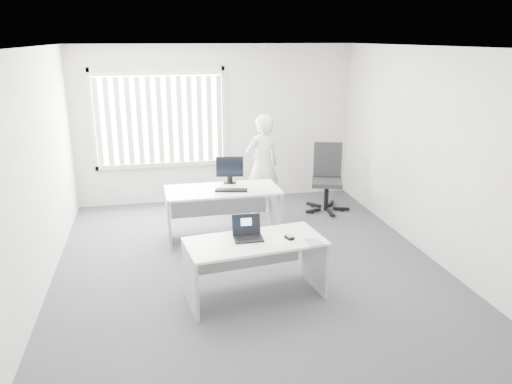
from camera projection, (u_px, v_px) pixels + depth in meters
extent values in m
plane|color=#55565D|center=(249.00, 267.00, 6.60)|extent=(6.00, 6.00, 0.00)
cube|color=beige|center=(216.00, 124.00, 8.99)|extent=(5.00, 0.02, 2.80)
cube|color=beige|center=(335.00, 270.00, 3.38)|extent=(5.00, 0.02, 2.80)
cube|color=beige|center=(34.00, 175.00, 5.69)|extent=(0.02, 6.00, 2.80)
cube|color=beige|center=(432.00, 155.00, 6.68)|extent=(0.02, 6.00, 2.80)
cube|color=white|center=(249.00, 47.00, 5.77)|extent=(5.00, 6.00, 0.02)
cube|color=beige|center=(160.00, 118.00, 8.70)|extent=(2.32, 0.06, 1.76)
cube|color=white|center=(255.00, 241.00, 5.65)|extent=(1.64, 0.92, 0.03)
cube|color=#A3A3A6|center=(190.00, 280.00, 5.51)|extent=(0.13, 0.67, 0.68)
cube|color=#A3A3A6|center=(314.00, 260.00, 5.99)|extent=(0.13, 0.67, 0.68)
cube|color=white|center=(222.00, 190.00, 7.37)|extent=(1.68, 0.81, 0.03)
cube|color=#A3A3A6|center=(168.00, 218.00, 7.31)|extent=(0.05, 0.72, 0.73)
cube|color=#A3A3A6|center=(275.00, 210.00, 7.66)|extent=(0.05, 0.72, 0.73)
cylinder|color=black|center=(326.00, 208.00, 8.72)|extent=(0.85, 0.85, 0.09)
cylinder|color=black|center=(326.00, 197.00, 8.66)|extent=(0.08, 0.08, 0.51)
cube|color=black|center=(327.00, 183.00, 8.59)|extent=(0.65, 0.65, 0.08)
cube|color=black|center=(328.00, 159.00, 8.70)|extent=(0.48, 0.22, 0.61)
imported|color=silver|center=(263.00, 166.00, 8.29)|extent=(0.73, 0.59, 1.73)
cube|color=white|center=(282.00, 241.00, 5.62)|extent=(0.39, 0.35, 0.00)
cube|color=silver|center=(314.00, 242.00, 5.58)|extent=(0.17, 0.22, 0.01)
cube|color=black|center=(231.00, 190.00, 7.27)|extent=(0.49, 0.26, 0.02)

